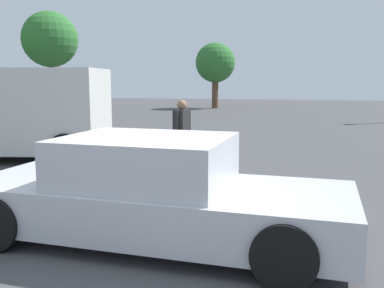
# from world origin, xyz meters

# --- Properties ---
(ground_plane) EXTENTS (80.00, 80.00, 0.00)m
(ground_plane) POSITION_xyz_m (0.00, 0.00, 0.00)
(ground_plane) COLOR #424244
(sedan_foreground) EXTENTS (4.74, 2.09, 1.27)m
(sedan_foreground) POSITION_xyz_m (0.00, 0.21, 0.58)
(sedan_foreground) COLOR #B7BABF
(sedan_foreground) RESTS_ON ground_plane
(pedestrian) EXTENTS (0.32, 0.56, 1.53)m
(pedestrian) POSITION_xyz_m (-0.67, 4.27, 0.90)
(pedestrian) COLOR gray
(pedestrian) RESTS_ON ground_plane
(tree_back_left) EXTENTS (2.73, 2.73, 4.50)m
(tree_back_left) POSITION_xyz_m (-3.68, 25.33, 3.10)
(tree_back_left) COLOR brown
(tree_back_left) RESTS_ON ground_plane
(tree_back_center) EXTENTS (3.34, 3.34, 6.04)m
(tree_back_center) POSITION_xyz_m (-12.76, 19.51, 4.34)
(tree_back_center) COLOR brown
(tree_back_center) RESTS_ON ground_plane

